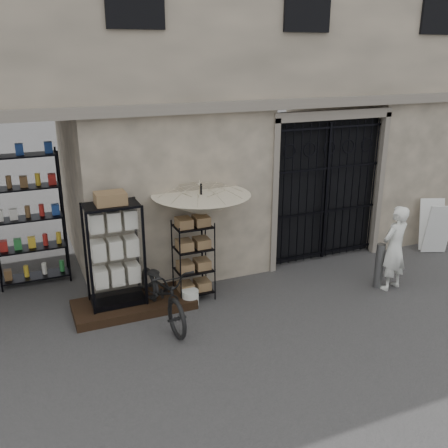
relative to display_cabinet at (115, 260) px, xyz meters
name	(u,v)px	position (x,y,z in m)	size (l,w,h in m)	color
ground	(304,323)	(2.64, -1.60, -0.92)	(80.00, 80.00, 0.00)	black
main_building	(210,32)	(2.64, 2.40, 3.58)	(14.00, 4.00, 9.00)	tan
iron_gate	(322,188)	(4.39, 0.68, 0.58)	(2.50, 0.21, 3.00)	black
step_platform	(134,304)	(0.24, -0.05, -0.85)	(2.00, 0.90, 0.15)	black
display_cabinet	(115,260)	(0.00, 0.00, 0.00)	(0.96, 0.73, 1.86)	black
wire_rack	(193,261)	(1.33, -0.06, -0.23)	(0.65, 0.49, 1.42)	black
market_umbrella	(201,199)	(1.55, 0.10, 0.82)	(1.84, 1.87, 2.42)	black
white_bucket	(190,298)	(1.17, -0.31, -0.78)	(0.29, 0.29, 0.28)	silver
bicycle	(164,319)	(0.61, -0.59, -0.92)	(0.67, 1.00, 1.91)	black
steel_bollard	(379,266)	(4.59, -1.00, -0.50)	(0.16, 0.16, 0.85)	slate
shopkeeper	(390,288)	(4.78, -1.13, -0.92)	(0.58, 1.58, 0.38)	silver
easel_sign	(435,227)	(6.82, -0.08, -0.34)	(0.72, 0.76, 1.11)	silver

